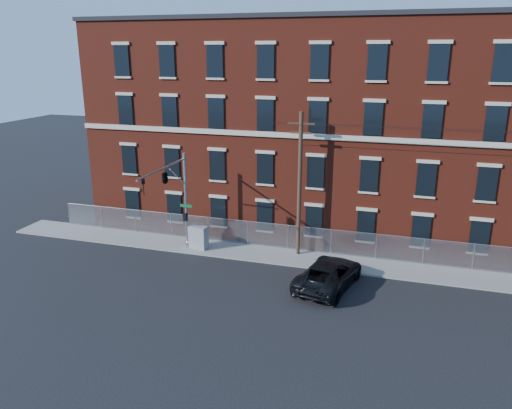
{
  "coord_description": "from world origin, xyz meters",
  "views": [
    {
      "loc": [
        8.69,
        -26.61,
        13.86
      ],
      "look_at": [
        -0.62,
        4.0,
        4.0
      ],
      "focal_mm": 34.95,
      "sensor_mm": 36.0,
      "label": 1
    }
  ],
  "objects": [
    {
      "name": "chain_link_fence",
      "position": [
        12.0,
        6.3,
        1.06
      ],
      "size": [
        59.06,
        0.06,
        1.85
      ],
      "color": "#A5A8AD",
      "rests_on": "ground"
    },
    {
      "name": "utility_cabinet",
      "position": [
        -5.15,
        4.52,
        0.96
      ],
      "size": [
        1.43,
        0.89,
        1.67
      ],
      "primitive_type": "cube",
      "rotation": [
        0.0,
        0.0,
        -0.17
      ],
      "color": "gray",
      "rests_on": "sidewalk"
    },
    {
      "name": "traffic_signal_mast",
      "position": [
        -6.0,
        2.18,
        5.39
      ],
      "size": [
        0.9,
        6.75,
        7.0
      ],
      "color": "#9EA0A5",
      "rests_on": "ground"
    },
    {
      "name": "ground",
      "position": [
        0.0,
        0.0,
        0.0
      ],
      "size": [
        140.0,
        140.0,
        0.0
      ],
      "primitive_type": "plane",
      "color": "black",
      "rests_on": "ground"
    },
    {
      "name": "utility_pole_near",
      "position": [
        2.0,
        5.6,
        5.34
      ],
      "size": [
        1.8,
        0.28,
        10.0
      ],
      "color": "#432D21",
      "rests_on": "ground"
    },
    {
      "name": "mill_building",
      "position": [
        12.0,
        13.93,
        8.15
      ],
      "size": [
        55.3,
        14.32,
        16.3
      ],
      "color": "maroon",
      "rests_on": "ground"
    },
    {
      "name": "sidewalk",
      "position": [
        12.0,
        5.0,
        0.06
      ],
      "size": [
        65.0,
        3.0,
        0.12
      ],
      "primitive_type": "cube",
      "color": "gray",
      "rests_on": "ground"
    },
    {
      "name": "pickup_truck",
      "position": [
        4.84,
        1.32,
        0.84
      ],
      "size": [
        4.0,
        6.48,
        1.67
      ],
      "primitive_type": "imported",
      "rotation": [
        0.0,
        0.0,
        2.93
      ],
      "color": "black",
      "rests_on": "ground"
    }
  ]
}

